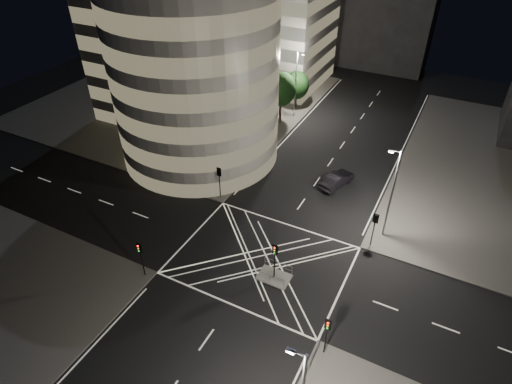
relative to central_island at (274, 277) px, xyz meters
The scene contains 22 objects.
ground 2.50m from the central_island, 143.13° to the left, with size 120.00×120.00×0.00m, color black.
sidewalk_far_left 42.11m from the central_island, 137.41° to the left, with size 42.00×42.00×0.15m, color #53514E.
central_island is the anchor object (origin of this frame).
office_tower_curved 32.93m from the central_island, 138.33° to the left, with size 30.00×29.00×27.20m.
office_block_rear 50.90m from the central_island, 118.89° to the left, with size 24.00×16.00×22.00m, color gray.
building_far_end 60.46m from the central_island, 95.76° to the left, with size 18.00×8.00×18.00m, color black.
tree_a 16.89m from the central_island, 139.97° to the left, with size 4.39×4.39×6.79m.
tree_b 21.20m from the central_island, 127.15° to the left, with size 4.77×4.77×7.26m.
tree_c 26.12m from the central_island, 119.05° to the left, with size 3.77×3.77×6.53m.
tree_d 31.58m from the central_island, 113.68° to the left, with size 4.34×4.34×7.79m.
tree_e 36.89m from the central_island, 109.92° to the left, with size 3.86×3.86×5.93m.
traffic_signal_fl 13.91m from the central_island, 142.46° to the left, with size 0.55×0.22×4.00m.
traffic_signal_nl 12.36m from the central_island, 153.86° to the right, with size 0.55×0.22×4.00m.
traffic_signal_fr 11.10m from the central_island, 50.67° to the left, with size 0.55×0.22×4.00m.
traffic_signal_nr 9.08m from the central_island, 37.93° to the right, with size 0.55×0.22×4.00m.
traffic_signal_island 2.84m from the central_island, ahead, with size 0.55×0.22×4.00m.
street_lamp_left_near 18.52m from the central_island, 130.27° to the left, with size 1.25×0.25×10.00m.
street_lamp_left_far 33.95m from the central_island, 109.95° to the left, with size 1.25×0.25×10.00m.
street_lamp_right_far 13.98m from the central_island, 54.70° to the left, with size 1.25×0.25×10.00m.
railing_island_south 1.10m from the central_island, 90.00° to the right, with size 2.80×0.06×1.10m, color slate.
railing_island_north 1.10m from the central_island, 90.00° to the left, with size 2.80×0.06×1.10m, color slate.
sedan 16.84m from the central_island, 88.86° to the left, with size 1.77×5.07×1.67m, color black.
Camera 1 is at (13.00, -26.52, 29.98)m, focal length 30.00 mm.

